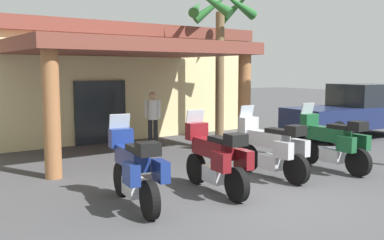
{
  "coord_description": "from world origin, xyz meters",
  "views": [
    {
      "loc": [
        -5.68,
        -6.02,
        2.45
      ],
      "look_at": [
        0.5,
        3.19,
        1.2
      ],
      "focal_mm": 41.56,
      "sensor_mm": 36.0,
      "label": 1
    }
  ],
  "objects_px": {
    "motorcycle_silver": "(272,148)",
    "motorcycle_green": "(333,142)",
    "pedestrian": "(153,115)",
    "pickup_truck_navy": "(353,112)",
    "palm_tree_near_portico": "(219,26)",
    "motorcycle_blue": "(135,169)",
    "motorcycle_maroon": "(216,158)",
    "motel_building": "(65,80)"
  },
  "relations": [
    {
      "from": "pedestrian",
      "to": "palm_tree_near_portico",
      "type": "height_order",
      "value": "palm_tree_near_portico"
    },
    {
      "from": "motorcycle_green",
      "to": "motorcycle_blue",
      "type": "bearing_deg",
      "value": 91.06
    },
    {
      "from": "motorcycle_blue",
      "to": "motorcycle_green",
      "type": "relative_size",
      "value": 1.0
    },
    {
      "from": "motorcycle_silver",
      "to": "motorcycle_blue",
      "type": "bearing_deg",
      "value": 92.22
    },
    {
      "from": "motorcycle_blue",
      "to": "pedestrian",
      "type": "xyz_separation_m",
      "value": [
        3.35,
        5.41,
        0.33
      ]
    },
    {
      "from": "motel_building",
      "to": "motorcycle_green",
      "type": "xyz_separation_m",
      "value": [
        3.26,
        -10.15,
        -1.38
      ]
    },
    {
      "from": "motorcycle_silver",
      "to": "palm_tree_near_portico",
      "type": "xyz_separation_m",
      "value": [
        2.62,
        5.45,
        3.3
      ]
    },
    {
      "from": "motorcycle_maroon",
      "to": "motorcycle_green",
      "type": "height_order",
      "value": "same"
    },
    {
      "from": "motorcycle_green",
      "to": "motorcycle_maroon",
      "type": "bearing_deg",
      "value": 91.39
    },
    {
      "from": "motorcycle_green",
      "to": "pedestrian",
      "type": "relative_size",
      "value": 1.26
    },
    {
      "from": "motorcycle_maroon",
      "to": "palm_tree_near_portico",
      "type": "distance_m",
      "value": 7.93
    },
    {
      "from": "pickup_truck_navy",
      "to": "palm_tree_near_portico",
      "type": "height_order",
      "value": "palm_tree_near_portico"
    },
    {
      "from": "pedestrian",
      "to": "pickup_truck_navy",
      "type": "height_order",
      "value": "pickup_truck_navy"
    },
    {
      "from": "motorcycle_maroon",
      "to": "motorcycle_silver",
      "type": "bearing_deg",
      "value": -76.43
    },
    {
      "from": "motorcycle_maroon",
      "to": "palm_tree_near_portico",
      "type": "relative_size",
      "value": 0.41
    },
    {
      "from": "motel_building",
      "to": "pickup_truck_navy",
      "type": "height_order",
      "value": "motel_building"
    },
    {
      "from": "pickup_truck_navy",
      "to": "motorcycle_green",
      "type": "bearing_deg",
      "value": -144.53
    },
    {
      "from": "motorcycle_silver",
      "to": "motorcycle_green",
      "type": "xyz_separation_m",
      "value": [
        1.78,
        -0.28,
        0.0
      ]
    },
    {
      "from": "pickup_truck_navy",
      "to": "palm_tree_near_portico",
      "type": "distance_m",
      "value": 5.78
    },
    {
      "from": "motel_building",
      "to": "pedestrian",
      "type": "relative_size",
      "value": 7.81
    },
    {
      "from": "motorcycle_green",
      "to": "pedestrian",
      "type": "height_order",
      "value": "pedestrian"
    },
    {
      "from": "pickup_truck_navy",
      "to": "palm_tree_near_portico",
      "type": "xyz_separation_m",
      "value": [
        -4.13,
        2.64,
        3.07
      ]
    },
    {
      "from": "motorcycle_maroon",
      "to": "motorcycle_green",
      "type": "distance_m",
      "value": 3.56
    },
    {
      "from": "motorcycle_green",
      "to": "pickup_truck_navy",
      "type": "height_order",
      "value": "pickup_truck_navy"
    },
    {
      "from": "motorcycle_silver",
      "to": "motorcycle_green",
      "type": "height_order",
      "value": "same"
    },
    {
      "from": "motorcycle_maroon",
      "to": "motorcycle_green",
      "type": "bearing_deg",
      "value": -85.03
    },
    {
      "from": "palm_tree_near_portico",
      "to": "pedestrian",
      "type": "bearing_deg",
      "value": -174.8
    },
    {
      "from": "motorcycle_blue",
      "to": "motorcycle_silver",
      "type": "bearing_deg",
      "value": -78.76
    },
    {
      "from": "motorcycle_silver",
      "to": "motorcycle_green",
      "type": "bearing_deg",
      "value": -100.21
    },
    {
      "from": "pedestrian",
      "to": "motel_building",
      "type": "bearing_deg",
      "value": -119.94
    },
    {
      "from": "palm_tree_near_portico",
      "to": "motorcycle_silver",
      "type": "bearing_deg",
      "value": -115.72
    },
    {
      "from": "motorcycle_silver",
      "to": "palm_tree_near_portico",
      "type": "relative_size",
      "value": 0.41
    },
    {
      "from": "motorcycle_silver",
      "to": "pedestrian",
      "type": "relative_size",
      "value": 1.26
    },
    {
      "from": "motorcycle_maroon",
      "to": "pickup_truck_navy",
      "type": "bearing_deg",
      "value": -65.0
    },
    {
      "from": "motorcycle_silver",
      "to": "palm_tree_near_portico",
      "type": "distance_m",
      "value": 6.89
    },
    {
      "from": "motorcycle_silver",
      "to": "pedestrian",
      "type": "bearing_deg",
      "value": 0.94
    },
    {
      "from": "motorcycle_blue",
      "to": "motorcycle_green",
      "type": "xyz_separation_m",
      "value": [
        5.34,
        -0.05,
        0.0
      ]
    },
    {
      "from": "motel_building",
      "to": "pedestrian",
      "type": "xyz_separation_m",
      "value": [
        1.27,
        -4.68,
        -1.05
      ]
    },
    {
      "from": "motorcycle_blue",
      "to": "motel_building",
      "type": "bearing_deg",
      "value": -3.99
    },
    {
      "from": "motorcycle_silver",
      "to": "pickup_truck_navy",
      "type": "height_order",
      "value": "pickup_truck_navy"
    },
    {
      "from": "motorcycle_maroon",
      "to": "pedestrian",
      "type": "distance_m",
      "value": 5.68
    },
    {
      "from": "pedestrian",
      "to": "palm_tree_near_portico",
      "type": "xyz_separation_m",
      "value": [
        2.83,
        0.26,
        2.98
      ]
    }
  ]
}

